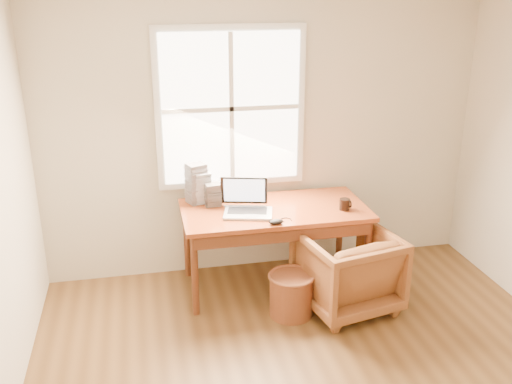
# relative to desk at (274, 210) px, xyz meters

# --- Properties ---
(room_shell) EXTENTS (4.04, 4.54, 2.64)m
(room_shell) POSITION_rel_desk_xyz_m (-0.02, -1.64, 0.59)
(room_shell) COLOR brown
(room_shell) RESTS_ON ground
(desk) EXTENTS (1.60, 0.80, 0.04)m
(desk) POSITION_rel_desk_xyz_m (0.00, 0.00, 0.00)
(desk) COLOR brown
(desk) RESTS_ON room_shell
(armchair) EXTENTS (0.86, 0.88, 0.68)m
(armchair) POSITION_rel_desk_xyz_m (0.51, -0.48, -0.39)
(armchair) COLOR brown
(armchair) RESTS_ON room_shell
(wicker_stool) EXTENTS (0.45, 0.45, 0.35)m
(wicker_stool) POSITION_rel_desk_xyz_m (0.02, -0.50, -0.55)
(wicker_stool) COLOR brown
(wicker_stool) RESTS_ON room_shell
(laptop) EXTENTS (0.45, 0.47, 0.28)m
(laptop) POSITION_rel_desk_xyz_m (-0.25, -0.10, 0.16)
(laptop) COLOR #AAADB1
(laptop) RESTS_ON desk
(mouse) EXTENTS (0.12, 0.07, 0.04)m
(mouse) POSITION_rel_desk_xyz_m (-0.07, -0.34, 0.04)
(mouse) COLOR black
(mouse) RESTS_ON desk
(coffee_mug) EXTENTS (0.10, 0.10, 0.10)m
(coffee_mug) POSITION_rel_desk_xyz_m (0.58, -0.16, 0.07)
(coffee_mug) COLOR black
(coffee_mug) RESTS_ON desk
(cd_stack_a) EXTENTS (0.16, 0.15, 0.28)m
(cd_stack_a) POSITION_rel_desk_xyz_m (-0.60, 0.26, 0.16)
(cd_stack_a) COLOR silver
(cd_stack_a) RESTS_ON desk
(cd_stack_b) EXTENTS (0.14, 0.13, 0.20)m
(cd_stack_b) POSITION_rel_desk_xyz_m (-0.51, 0.17, 0.12)
(cd_stack_b) COLOR #25252A
(cd_stack_b) RESTS_ON desk
(cd_stack_c) EXTENTS (0.20, 0.19, 0.36)m
(cd_stack_c) POSITION_rel_desk_xyz_m (-0.64, 0.27, 0.20)
(cd_stack_c) COLOR #9798A4
(cd_stack_c) RESTS_ON desk
(cd_stack_d) EXTENTS (0.15, 0.13, 0.16)m
(cd_stack_d) POSITION_rel_desk_xyz_m (-0.44, 0.36, 0.10)
(cd_stack_d) COLOR #B6BCC2
(cd_stack_d) RESTS_ON desk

